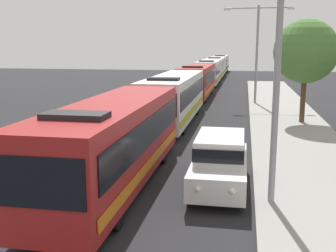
{
  "coord_description": "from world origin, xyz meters",
  "views": [
    {
      "loc": [
        3.14,
        -3.21,
        5.0
      ],
      "look_at": [
        -0.13,
        14.69,
        1.45
      ],
      "focal_mm": 44.55,
      "sensor_mm": 36.0,
      "label": 1
    }
  ],
  "objects": [
    {
      "name": "bus_second_in_line",
      "position": [
        -1.3,
        23.39,
        1.69
      ],
      "size": [
        2.58,
        12.33,
        3.21
      ],
      "color": "silver",
      "rests_on": "ground_plane"
    },
    {
      "name": "bus_rear",
      "position": [
        -1.3,
        62.72,
        1.69
      ],
      "size": [
        2.58,
        11.9,
        3.21
      ],
      "color": "silver",
      "rests_on": "ground_plane"
    },
    {
      "name": "bus_middle",
      "position": [
        -1.3,
        36.58,
        1.69
      ],
      "size": [
        2.58,
        11.99,
        3.21
      ],
      "color": "maroon",
      "rests_on": "ground_plane"
    },
    {
      "name": "streetlamp_near",
      "position": [
        4.1,
        9.61,
        5.45
      ],
      "size": [
        6.34,
        0.28,
        8.66
      ],
      "color": "gray",
      "rests_on": "sidewalk"
    },
    {
      "name": "bus_tail_end",
      "position": [
        -1.3,
        75.79,
        1.69
      ],
      "size": [
        2.58,
        10.65,
        3.21
      ],
      "color": "silver",
      "rests_on": "ground_plane"
    },
    {
      "name": "roadside_tree",
      "position": [
        6.85,
        24.15,
        4.59
      ],
      "size": [
        3.98,
        3.98,
        6.45
      ],
      "color": "#4C3823",
      "rests_on": "sidewalk"
    },
    {
      "name": "white_suv",
      "position": [
        2.4,
        11.03,
        1.03
      ],
      "size": [
        1.86,
        5.04,
        1.9
      ],
      "color": "white",
      "rests_on": "ground_plane"
    },
    {
      "name": "bus_fourth_in_line",
      "position": [
        -1.3,
        49.6,
        1.69
      ],
      "size": [
        2.58,
        11.42,
        3.21
      ],
      "color": "silver",
      "rests_on": "ground_plane"
    },
    {
      "name": "bus_lead",
      "position": [
        -1.3,
        10.59,
        1.69
      ],
      "size": [
        2.58,
        11.4,
        3.21
      ],
      "color": "maroon",
      "rests_on": "ground_plane"
    },
    {
      "name": "streetlamp_mid",
      "position": [
        4.1,
        32.75,
        5.06
      ],
      "size": [
        5.63,
        0.28,
        8.02
      ],
      "color": "gray",
      "rests_on": "sidewalk"
    }
  ]
}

